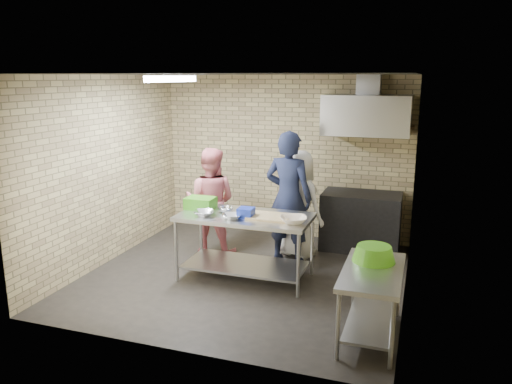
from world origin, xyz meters
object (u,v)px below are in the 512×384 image
Objects in this scene: side_counter at (371,303)px; blue_tub at (246,213)px; prep_table at (245,247)px; woman_pink at (211,201)px; stove at (361,221)px; green_basin at (374,253)px; green_crate at (200,203)px; man_navy at (288,198)px; bottle_red at (371,119)px; woman_white at (298,204)px.

blue_tub is (-1.73, 0.97, 0.57)m from side_counter.
prep_table is 1.07× the size of woman_pink.
woman_pink reaches higher than stove.
side_counter is at bearing -85.43° from green_basin.
green_basin is at bearing 141.74° from woman_pink.
man_navy is (1.09, 0.66, 0.01)m from green_crate.
woman_white is at bearing -137.28° from bottle_red.
stove is 0.74× the size of woman_white.
bottle_red is at bearing -159.05° from woman_pink.
blue_tub is at bearing 76.25° from man_navy.
blue_tub is at bearing 94.64° from woman_white.
woman_pink is 1.33m from woman_white.
woman_pink reaches higher than green_crate.
woman_pink is (-0.13, 0.63, -0.14)m from green_crate.
prep_table is 1.09× the size of woman_white.
blue_tub is 0.12× the size of woman_pink.
stove is 1.60m from bottle_red.
side_counter is 0.52m from green_basin.
bottle_red reaches higher than stove.
bottle_red reaches higher than blue_tub.
stove is 0.62× the size of man_navy.
stove is 6.67× the size of bottle_red.
prep_table is 0.91× the size of man_navy.
green_crate is 0.66m from woman_pink.
man_navy is at bearing -136.33° from stove.
green_crate is (-2.03, -1.56, 0.51)m from stove.
prep_table is 1.22m from woman_white.
woman_white is at bearing 39.35° from green_crate.
man_navy is 1.22m from woman_pink.
man_navy reaches higher than green_basin.
green_basin is 0.28× the size of woman_pink.
bottle_red reaches higher than woman_pink.
side_counter is 2.61× the size of green_basin.
prep_table is 2.08m from side_counter.
man_navy is (-1.37, 1.60, 0.13)m from green_basin.
stove is 2.24m from blue_tub.
stove is 2.61m from green_crate.
stove is at bearing -121.03° from woman_white.
side_counter is 0.62× the size of man_navy.
blue_tub is 1.23m from woman_pink.
woman_white is (0.41, 1.17, -0.14)m from blue_tub.
man_navy is at bearing 174.36° from woman_pink.
green_basin is 2.30m from woman_white.
woman_white reaches higher than stove.
bottle_red is at bearing 78.23° from stove.
bottle_red is 2.77m from woman_pink.
green_basin reaches higher than prep_table.
stove is at bearing 37.54° from green_crate.
stove is (1.33, 1.68, 0.01)m from prep_table.
green_crate is 0.78m from blue_tub.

